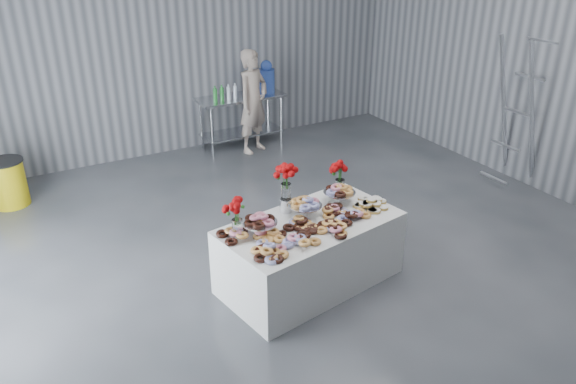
# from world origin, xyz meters

# --- Properties ---
(ground) EXTENTS (9.00, 9.00, 0.00)m
(ground) POSITION_xyz_m (0.00, 0.00, 0.00)
(ground) COLOR #34363B
(ground) RESTS_ON ground
(room_walls) EXTENTS (8.04, 9.04, 4.02)m
(room_walls) POSITION_xyz_m (-0.27, 0.07, 2.64)
(room_walls) COLOR gray
(room_walls) RESTS_ON ground
(display_table) EXTENTS (2.04, 1.30, 0.75)m
(display_table) POSITION_xyz_m (-0.18, -0.02, 0.38)
(display_table) COLOR white
(display_table) RESTS_ON ground
(prep_table) EXTENTS (1.50, 0.60, 0.90)m
(prep_table) POSITION_xyz_m (0.94, 4.10, 0.62)
(prep_table) COLOR silver
(prep_table) RESTS_ON ground
(donut_mounds) EXTENTS (1.91, 1.09, 0.09)m
(donut_mounds) POSITION_xyz_m (-0.18, -0.07, 0.80)
(donut_mounds) COLOR #E1AD52
(donut_mounds) RESTS_ON display_table
(cake_stand_left) EXTENTS (0.36, 0.36, 0.17)m
(cake_stand_left) POSITION_xyz_m (-0.75, 0.03, 0.89)
(cake_stand_left) COLOR silver
(cake_stand_left) RESTS_ON display_table
(cake_stand_mid) EXTENTS (0.36, 0.36, 0.17)m
(cake_stand_mid) POSITION_xyz_m (-0.16, 0.13, 0.89)
(cake_stand_mid) COLOR silver
(cake_stand_mid) RESTS_ON display_table
(cake_stand_right) EXTENTS (0.36, 0.36, 0.17)m
(cake_stand_right) POSITION_xyz_m (0.33, 0.22, 0.89)
(cake_stand_right) COLOR silver
(cake_stand_right) RESTS_ON display_table
(danish_pile) EXTENTS (0.48, 0.48, 0.11)m
(danish_pile) POSITION_xyz_m (0.58, -0.05, 0.81)
(danish_pile) COLOR white
(danish_pile) RESTS_ON display_table
(bouquet_left) EXTENTS (0.26, 0.26, 0.42)m
(bouquet_left) POSITION_xyz_m (-0.96, 0.10, 1.05)
(bouquet_left) COLOR white
(bouquet_left) RESTS_ON display_table
(bouquet_right) EXTENTS (0.26, 0.26, 0.42)m
(bouquet_right) POSITION_xyz_m (0.46, 0.39, 1.05)
(bouquet_right) COLOR white
(bouquet_right) RESTS_ON display_table
(bouquet_center) EXTENTS (0.26, 0.26, 0.57)m
(bouquet_center) POSITION_xyz_m (-0.29, 0.31, 1.13)
(bouquet_center) COLOR silver
(bouquet_center) RESTS_ON display_table
(water_jug) EXTENTS (0.28, 0.28, 0.55)m
(water_jug) POSITION_xyz_m (1.44, 4.10, 1.15)
(water_jug) COLOR #4068DC
(water_jug) RESTS_ON prep_table
(drink_bottles) EXTENTS (0.54, 0.08, 0.27)m
(drink_bottles) POSITION_xyz_m (0.62, 4.00, 1.04)
(drink_bottles) COLOR #268C33
(drink_bottles) RESTS_ON prep_table
(person) EXTENTS (0.75, 0.64, 1.73)m
(person) POSITION_xyz_m (1.03, 3.80, 0.87)
(person) COLOR #CC8C93
(person) RESTS_ON ground
(trash_barrel) EXTENTS (0.51, 0.51, 0.66)m
(trash_barrel) POSITION_xyz_m (-2.84, 3.62, 0.33)
(trash_barrel) COLOR yellow
(trash_barrel) RESTS_ON ground
(stepladder) EXTENTS (0.83, 0.55, 2.22)m
(stepladder) POSITION_xyz_m (3.75, 0.74, 1.12)
(stepladder) COLOR silver
(stepladder) RESTS_ON ground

